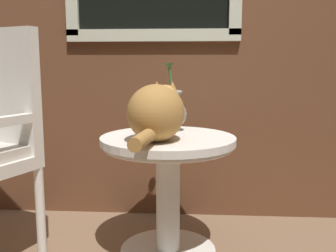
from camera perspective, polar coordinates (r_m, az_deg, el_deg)
wicker_side_table at (r=1.88m, az=0.00°, el=-6.83°), size 0.64×0.64×0.59m
cat at (r=1.73m, az=-1.64°, el=2.11°), size 0.29×0.60×0.26m
pewter_vase_with_ivy at (r=1.99m, az=0.64°, el=2.20°), size 0.14×0.14×0.34m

